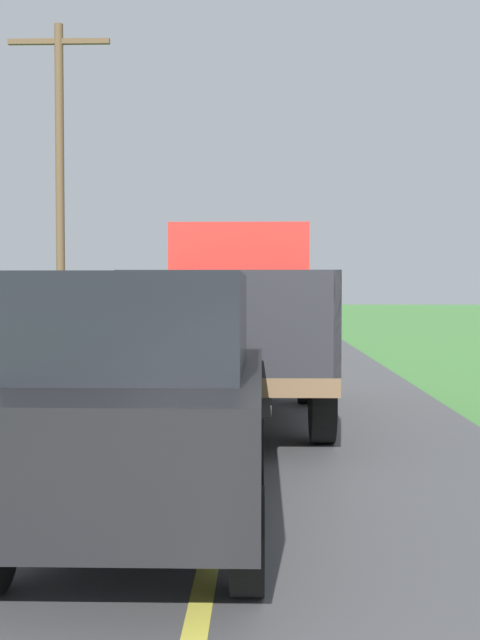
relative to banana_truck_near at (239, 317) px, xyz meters
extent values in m
cube|color=#2D2D30|center=(0.00, -0.86, -0.79)|extent=(0.90, 5.51, 0.24)
cube|color=brown|center=(0.00, -0.86, -0.59)|extent=(2.30, 5.80, 0.20)
cube|color=red|center=(0.00, 1.09, 0.46)|extent=(2.10, 1.90, 1.90)
cube|color=black|center=(0.00, 2.04, 0.79)|extent=(1.78, 0.02, 0.76)
cube|color=#232328|center=(-1.11, -1.84, 0.06)|extent=(0.08, 3.85, 1.10)
cube|color=#232328|center=(1.11, -1.84, 0.06)|extent=(0.08, 3.85, 1.10)
cube|color=#232328|center=(0.00, -3.72, 0.06)|extent=(2.30, 0.08, 1.10)
cube|color=#232328|center=(0.00, 0.05, 0.06)|extent=(2.30, 0.08, 1.10)
cylinder|color=black|center=(-1.05, 0.93, -0.89)|extent=(0.28, 1.00, 1.00)
cylinder|color=black|center=(1.05, 0.93, -0.89)|extent=(0.28, 1.00, 1.00)
cylinder|color=black|center=(-1.05, -2.46, -0.89)|extent=(0.28, 1.00, 1.00)
cylinder|color=black|center=(1.05, -2.46, -0.89)|extent=(0.28, 1.00, 1.00)
ellipsoid|color=#B1CA30|center=(-0.12, -3.14, -0.31)|extent=(0.48, 0.53, 0.45)
ellipsoid|color=#BFD11C|center=(0.51, -2.02, -0.01)|extent=(0.52, 0.63, 0.39)
ellipsoid|color=#B2C627|center=(-0.19, -0.65, -0.27)|extent=(0.52, 0.67, 0.52)
ellipsoid|color=gold|center=(-0.03, -1.21, -0.28)|extent=(0.54, 0.53, 0.46)
ellipsoid|color=#B7D22D|center=(-0.42, -0.87, 0.04)|extent=(0.48, 0.47, 0.40)
ellipsoid|color=#B3C71D|center=(-0.04, -1.79, 0.30)|extent=(0.45, 0.58, 0.52)
ellipsoid|color=#B0BC1A|center=(-0.17, -2.02, 0.34)|extent=(0.58, 0.67, 0.37)
ellipsoid|color=#A8CF2A|center=(-0.03, -0.48, 0.05)|extent=(0.60, 0.68, 0.38)
ellipsoid|color=gold|center=(0.61, -1.04, 0.35)|extent=(0.43, 0.44, 0.46)
ellipsoid|color=#AFC51E|center=(0.06, -1.95, -0.30)|extent=(0.59, 0.74, 0.52)
cylinder|color=brown|center=(-4.32, 6.92, 2.51)|extent=(0.20, 0.20, 7.95)
cube|color=brown|center=(-4.32, 6.92, 6.08)|extent=(2.34, 0.12, 0.12)
cube|color=black|center=(-0.51, -6.02, -0.57)|extent=(1.70, 4.10, 0.80)
cube|color=black|center=(-0.51, -6.22, 0.18)|extent=(1.44, 2.05, 0.70)
cylinder|color=black|center=(-1.28, -4.75, -1.07)|extent=(0.20, 0.64, 0.64)
cylinder|color=black|center=(0.26, -4.75, -1.07)|extent=(0.20, 0.64, 0.64)
cylinder|color=black|center=(0.26, -7.29, -1.07)|extent=(0.20, 0.64, 0.64)
camera|label=1|loc=(0.35, -12.12, 0.42)|focal=46.46mm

